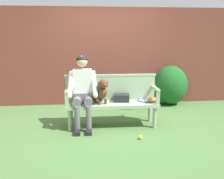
% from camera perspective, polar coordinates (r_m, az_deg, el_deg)
% --- Properties ---
extents(ground_plane, '(40.00, 40.00, 0.00)m').
position_cam_1_polar(ground_plane, '(4.76, 0.00, -8.31)').
color(ground_plane, '#4C753D').
extents(brick_garden_fence, '(8.00, 0.30, 2.34)m').
position_cam_1_polar(brick_garden_fence, '(6.20, -1.56, 7.62)').
color(brick_garden_fence, brown).
rests_on(brick_garden_fence, ground).
extents(hedge_bush_far_left, '(1.02, 0.86, 0.62)m').
position_cam_1_polar(hedge_bush_far_left, '(6.03, 4.15, -0.82)').
color(hedge_bush_far_left, '#337538').
rests_on(hedge_bush_far_left, ground).
extents(hedge_bush_mid_right, '(0.73, 0.47, 0.67)m').
position_cam_1_polar(hedge_bush_mid_right, '(6.25, 11.24, -0.34)').
color(hedge_bush_mid_right, '#194C1E').
rests_on(hedge_bush_mid_right, ground).
extents(hedge_bush_far_right, '(0.82, 0.79, 0.96)m').
position_cam_1_polar(hedge_bush_far_right, '(6.28, 13.35, 0.99)').
color(hedge_bush_far_right, '#1E5B23').
rests_on(hedge_bush_far_right, ground).
extents(garden_bench, '(1.71, 0.49, 0.45)m').
position_cam_1_polar(garden_bench, '(4.63, 0.00, -3.75)').
color(garden_bench, '#9EB793').
rests_on(garden_bench, ground).
extents(bench_backrest, '(1.75, 0.06, 0.50)m').
position_cam_1_polar(bench_backrest, '(4.76, -0.25, 0.59)').
color(bench_backrest, '#9EB793').
rests_on(bench_backrest, garden_bench).
extents(bench_armrest_left_end, '(0.06, 0.49, 0.28)m').
position_cam_1_polar(bench_armrest_left_end, '(4.48, -10.31, -1.06)').
color(bench_armrest_left_end, '#9EB793').
rests_on(bench_armrest_left_end, garden_bench).
extents(bench_armrest_right_end, '(0.06, 0.49, 0.28)m').
position_cam_1_polar(bench_armrest_right_end, '(4.63, 10.17, -0.62)').
color(bench_armrest_right_end, '#9EB793').
rests_on(bench_armrest_right_end, garden_bench).
extents(person_seated, '(0.56, 0.64, 1.32)m').
position_cam_1_polar(person_seated, '(4.52, -6.80, 0.11)').
color(person_seated, black).
rests_on(person_seated, ground).
extents(dog_on_bench, '(0.32, 0.47, 0.47)m').
position_cam_1_polar(dog_on_bench, '(4.52, -2.53, -0.30)').
color(dog_on_bench, brown).
rests_on(dog_on_bench, garden_bench).
extents(tennis_racket, '(0.33, 0.58, 0.03)m').
position_cam_1_polar(tennis_racket, '(4.82, 7.48, -2.38)').
color(tennis_racket, blue).
rests_on(tennis_racket, garden_bench).
extents(baseball_glove, '(0.23, 0.18, 0.09)m').
position_cam_1_polar(baseball_glove, '(4.71, 9.39, -2.32)').
color(baseball_glove, '#9E6B2D').
rests_on(baseball_glove, garden_bench).
extents(sports_bag, '(0.30, 0.23, 0.14)m').
position_cam_1_polar(sports_bag, '(4.68, 2.24, -1.93)').
color(sports_bag, '#232328').
rests_on(sports_bag, garden_bench).
extents(tennis_ball, '(0.07, 0.07, 0.07)m').
position_cam_1_polar(tennis_ball, '(4.18, 6.56, -10.89)').
color(tennis_ball, '#CCDB33').
rests_on(tennis_ball, ground).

